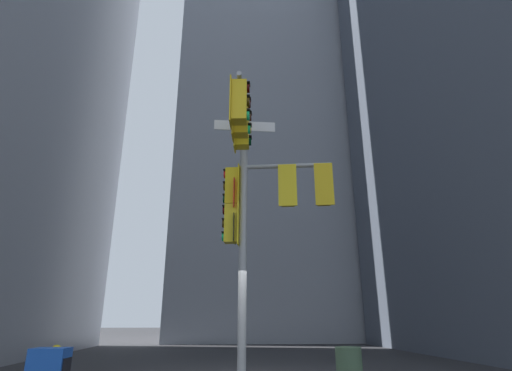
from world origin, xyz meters
name	(u,v)px	position (x,y,z in m)	size (l,w,h in m)	color
building_mid_block	(264,64)	(2.82, 20.66, 23.76)	(13.47, 13.47, 47.52)	#9399A3
signal_pole_assembly	(254,179)	(0.23, -0.53, 4.75)	(3.16, 2.78, 7.57)	#9EA0A3
fire_hydrant	(54,363)	(-4.18, -0.05, 0.43)	(0.33, 0.23, 0.82)	yellow
trash_bin	(349,368)	(2.15, -1.31, 0.41)	(0.54, 0.54, 0.81)	#3F593F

